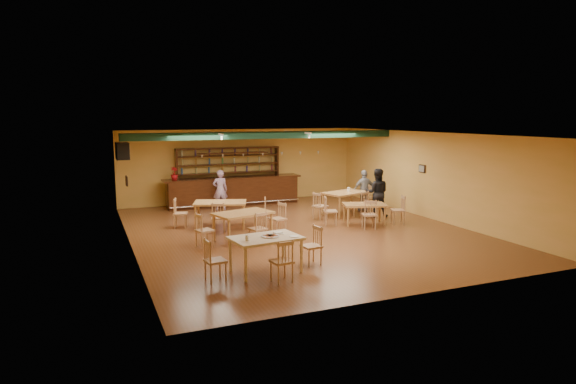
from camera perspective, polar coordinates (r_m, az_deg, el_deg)
name	(u,v)px	position (r m, az deg, el deg)	size (l,w,h in m)	color
floor	(299,231)	(15.52, 1.26, -4.49)	(12.00, 12.00, 0.00)	brown
ceiling_beam	(267,135)	(17.72, -2.38, 6.53)	(10.00, 0.30, 0.25)	black
track_rail_left	(213,133)	(17.76, -8.55, 6.68)	(0.05, 2.50, 0.05)	silver
track_rail_right	(297,132)	(18.79, 1.03, 6.88)	(0.05, 2.50, 0.05)	silver
ac_unit	(123,151)	(18.11, -18.40, 4.50)	(0.34, 0.70, 0.48)	silver
picture_left	(127,181)	(14.98, -18.02, 1.22)	(0.04, 0.34, 0.28)	black
picture_right	(422,169)	(18.19, 15.13, 2.60)	(0.04, 0.34, 0.28)	black
bar_counter	(233,191)	(19.98, -6.28, 0.09)	(5.53, 0.85, 1.13)	black
back_bar_hutch	(229,175)	(20.50, -6.80, 1.93)	(4.28, 0.40, 2.28)	black
poinsettia	(174,174)	(19.36, -12.91, 2.07)	(0.28, 0.28, 0.49)	#AA0F13
dining_table_a	(220,214)	(16.14, -7.75, -2.55)	(1.64, 0.99, 0.82)	#AB703C
dining_table_b	(346,203)	(18.16, 6.63, -1.27)	(1.64, 0.99, 0.82)	#AB703C
dining_table_c	(243,226)	(14.42, -5.17, -3.90)	(1.61, 0.97, 0.80)	#AB703C
dining_table_d	(364,214)	(16.61, 8.74, -2.50)	(1.36, 0.82, 0.68)	#AB703C
near_table	(266,255)	(11.43, -2.56, -7.19)	(1.55, 1.00, 0.83)	#CEAE8A
pizza_tray	(270,236)	(11.36, -2.04, -5.09)	(0.40, 0.40, 0.01)	silver
parmesan_shaker	(247,238)	(11.00, -4.73, -5.31)	(0.07, 0.07, 0.11)	#EAE5C6
napkin_stack	(278,233)	(11.65, -1.15, -4.69)	(0.20, 0.15, 0.03)	white
pizza_server	(276,235)	(11.46, -1.36, -4.90)	(0.32, 0.09, 0.00)	silver
side_plate	(294,236)	(11.34, 0.72, -5.11)	(0.22, 0.22, 0.01)	white
patron_bar	(220,190)	(18.96, -7.78, 0.23)	(0.56, 0.37, 1.54)	#7F4393
patron_right_a	(377,193)	(17.82, 10.15, -0.09)	(0.83, 0.65, 1.72)	black
patron_right_b	(364,191)	(18.83, 8.75, 0.16)	(0.91, 0.38, 1.55)	gray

